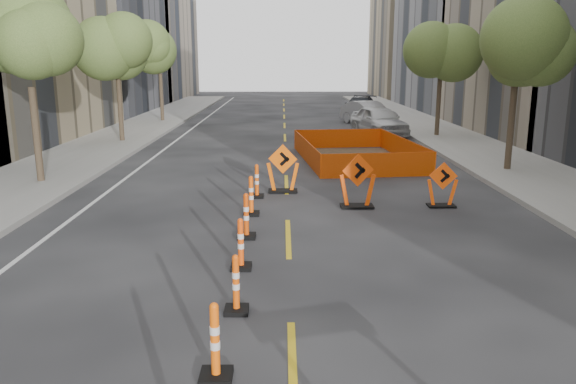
{
  "coord_description": "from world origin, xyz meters",
  "views": [
    {
      "loc": [
        -0.13,
        -8.85,
        4.13
      ],
      "look_at": [
        -0.0,
        4.12,
        1.1
      ],
      "focal_mm": 35.0,
      "sensor_mm": 36.0,
      "label": 1
    }
  ],
  "objects_px": {
    "chevron_sign_left": "(283,168)",
    "channelizer_2": "(236,284)",
    "chevron_sign_right": "(442,185)",
    "chevron_sign_center": "(358,181)",
    "channelizer_3": "(241,244)",
    "channelizer_6": "(257,181)",
    "channelizer_1": "(215,341)",
    "parked_car_mid": "(368,113)",
    "channelizer_4": "(246,216)",
    "parked_car_far": "(360,107)",
    "parked_car_near": "(379,121)",
    "channelizer_5": "(251,196)"
  },
  "relations": [
    {
      "from": "channelizer_1",
      "to": "chevron_sign_right",
      "type": "height_order",
      "value": "chevron_sign_right"
    },
    {
      "from": "channelizer_5",
      "to": "chevron_sign_left",
      "type": "xyz_separation_m",
      "value": [
        0.87,
        2.76,
        0.23
      ]
    },
    {
      "from": "channelizer_4",
      "to": "parked_car_mid",
      "type": "distance_m",
      "value": 25.2
    },
    {
      "from": "chevron_sign_left",
      "to": "chevron_sign_center",
      "type": "height_order",
      "value": "chevron_sign_center"
    },
    {
      "from": "channelizer_2",
      "to": "chevron_sign_right",
      "type": "xyz_separation_m",
      "value": [
        5.39,
        6.97,
        0.15
      ]
    },
    {
      "from": "channelizer_2",
      "to": "channelizer_4",
      "type": "bearing_deg",
      "value": 91.18
    },
    {
      "from": "channelizer_2",
      "to": "parked_car_near",
      "type": "distance_m",
      "value": 23.86
    },
    {
      "from": "channelizer_5",
      "to": "parked_car_near",
      "type": "height_order",
      "value": "parked_car_near"
    },
    {
      "from": "channelizer_4",
      "to": "channelizer_6",
      "type": "height_order",
      "value": "channelizer_4"
    },
    {
      "from": "channelizer_6",
      "to": "chevron_sign_left",
      "type": "height_order",
      "value": "chevron_sign_left"
    },
    {
      "from": "channelizer_1",
      "to": "channelizer_4",
      "type": "distance_m",
      "value": 6.13
    },
    {
      "from": "channelizer_1",
      "to": "parked_car_far",
      "type": "bearing_deg",
      "value": 79.36
    },
    {
      "from": "parked_car_near",
      "to": "parked_car_far",
      "type": "xyz_separation_m",
      "value": [
        0.41,
        10.95,
        -0.08
      ]
    },
    {
      "from": "chevron_sign_left",
      "to": "chevron_sign_center",
      "type": "relative_size",
      "value": 0.99
    },
    {
      "from": "chevron_sign_left",
      "to": "channelizer_2",
      "type": "bearing_deg",
      "value": -82.43
    },
    {
      "from": "chevron_sign_left",
      "to": "parked_car_far",
      "type": "bearing_deg",
      "value": 89.49
    },
    {
      "from": "channelizer_2",
      "to": "channelizer_4",
      "type": "xyz_separation_m",
      "value": [
        -0.08,
        4.08,
        0.04
      ]
    },
    {
      "from": "channelizer_6",
      "to": "parked_car_mid",
      "type": "bearing_deg",
      "value": 72.31
    },
    {
      "from": "chevron_sign_left",
      "to": "parked_car_mid",
      "type": "height_order",
      "value": "chevron_sign_left"
    },
    {
      "from": "chevron_sign_center",
      "to": "channelizer_2",
      "type": "bearing_deg",
      "value": -127.21
    },
    {
      "from": "channelizer_2",
      "to": "channelizer_3",
      "type": "relative_size",
      "value": 0.96
    },
    {
      "from": "parked_car_mid",
      "to": "parked_car_far",
      "type": "bearing_deg",
      "value": 62.84
    },
    {
      "from": "channelizer_2",
      "to": "channelizer_5",
      "type": "relative_size",
      "value": 0.93
    },
    {
      "from": "chevron_sign_right",
      "to": "parked_car_near",
      "type": "relative_size",
      "value": 0.27
    },
    {
      "from": "channelizer_2",
      "to": "channelizer_5",
      "type": "bearing_deg",
      "value": 90.73
    },
    {
      "from": "channelizer_5",
      "to": "channelizer_3",
      "type": "bearing_deg",
      "value": -89.84
    },
    {
      "from": "channelizer_2",
      "to": "chevron_sign_left",
      "type": "xyz_separation_m",
      "value": [
        0.79,
        8.89,
        0.27
      ]
    },
    {
      "from": "channelizer_1",
      "to": "chevron_sign_left",
      "type": "height_order",
      "value": "chevron_sign_left"
    },
    {
      "from": "channelizer_5",
      "to": "parked_car_far",
      "type": "bearing_deg",
      "value": 76.4
    },
    {
      "from": "chevron_sign_right",
      "to": "parked_car_near",
      "type": "bearing_deg",
      "value": 91.72
    },
    {
      "from": "channelizer_1",
      "to": "chevron_sign_center",
      "type": "bearing_deg",
      "value": 71.27
    },
    {
      "from": "channelizer_1",
      "to": "channelizer_3",
      "type": "distance_m",
      "value": 4.09
    },
    {
      "from": "channelizer_2",
      "to": "parked_car_near",
      "type": "relative_size",
      "value": 0.21
    },
    {
      "from": "channelizer_1",
      "to": "parked_car_near",
      "type": "xyz_separation_m",
      "value": [
        6.36,
        25.07,
        0.29
      ]
    },
    {
      "from": "channelizer_3",
      "to": "chevron_sign_right",
      "type": "distance_m",
      "value": 7.36
    },
    {
      "from": "channelizer_3",
      "to": "chevron_sign_center",
      "type": "xyz_separation_m",
      "value": [
        3.0,
        4.87,
        0.26
      ]
    },
    {
      "from": "channelizer_2",
      "to": "chevron_sign_center",
      "type": "bearing_deg",
      "value": 67.05
    },
    {
      "from": "chevron_sign_left",
      "to": "parked_car_mid",
      "type": "bearing_deg",
      "value": 86.51
    },
    {
      "from": "parked_car_far",
      "to": "channelizer_4",
      "type": "bearing_deg",
      "value": -85.91
    },
    {
      "from": "channelizer_3",
      "to": "chevron_sign_right",
      "type": "relative_size",
      "value": 0.81
    },
    {
      "from": "channelizer_3",
      "to": "chevron_sign_right",
      "type": "height_order",
      "value": "chevron_sign_right"
    },
    {
      "from": "chevron_sign_center",
      "to": "channelizer_3",
      "type": "bearing_deg",
      "value": -135.83
    },
    {
      "from": "channelizer_6",
      "to": "chevron_sign_center",
      "type": "distance_m",
      "value": 3.21
    },
    {
      "from": "channelizer_5",
      "to": "chevron_sign_right",
      "type": "distance_m",
      "value": 5.54
    },
    {
      "from": "parked_car_near",
      "to": "parked_car_far",
      "type": "relative_size",
      "value": 0.94
    },
    {
      "from": "channelizer_4",
      "to": "parked_car_mid",
      "type": "height_order",
      "value": "parked_car_mid"
    },
    {
      "from": "chevron_sign_center",
      "to": "parked_car_far",
      "type": "height_order",
      "value": "chevron_sign_center"
    },
    {
      "from": "chevron_sign_left",
      "to": "channelizer_4",
      "type": "bearing_deg",
      "value": -87.66
    },
    {
      "from": "channelizer_2",
      "to": "chevron_sign_right",
      "type": "height_order",
      "value": "chevron_sign_right"
    },
    {
      "from": "channelizer_1",
      "to": "chevron_sign_right",
      "type": "relative_size",
      "value": 0.83
    }
  ]
}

